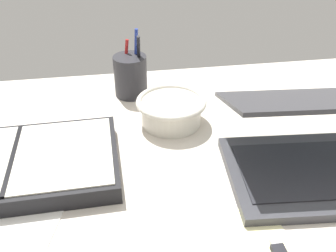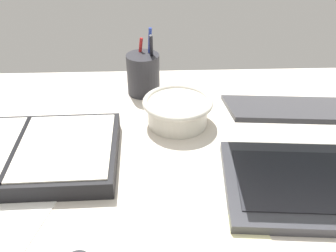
# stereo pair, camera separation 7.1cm
# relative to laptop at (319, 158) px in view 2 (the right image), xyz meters

# --- Properties ---
(desk_top) EXTENTS (1.40, 1.00, 0.02)m
(desk_top) POSITION_rel_laptop_xyz_m (-0.28, -0.02, -0.06)
(desk_top) COLOR beige
(desk_top) RESTS_ON ground
(laptop) EXTENTS (0.35, 0.32, 0.16)m
(laptop) POSITION_rel_laptop_xyz_m (0.00, 0.00, 0.00)
(laptop) COLOR #38383D
(laptop) RESTS_ON desk_top
(bowl) EXTENTS (0.16, 0.16, 0.06)m
(bowl) POSITION_rel_laptop_xyz_m (-0.24, 0.20, -0.02)
(bowl) COLOR silver
(bowl) RESTS_ON desk_top
(pen_cup) EXTENTS (0.08, 0.08, 0.17)m
(pen_cup) POSITION_rel_laptop_xyz_m (-0.32, 0.35, 0.00)
(pen_cup) COLOR #28282D
(pen_cup) RESTS_ON desk_top
(planner) EXTENTS (0.38, 0.24, 0.04)m
(planner) POSITION_rel_laptop_xyz_m (-0.56, 0.07, -0.03)
(planner) COLOR black
(planner) RESTS_ON desk_top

